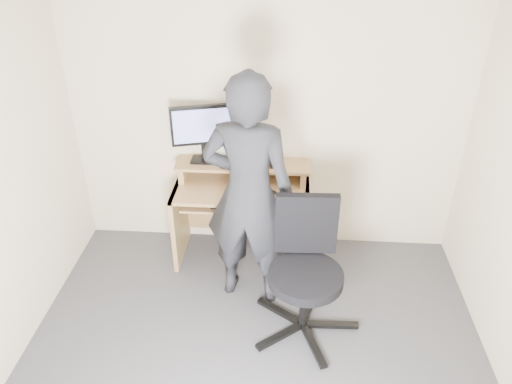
# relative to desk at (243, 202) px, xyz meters

# --- Properties ---
(ground) EXTENTS (3.50, 3.50, 0.00)m
(ground) POSITION_rel_desk_xyz_m (0.20, -1.53, -0.55)
(ground) COLOR #4A4A4E
(ground) RESTS_ON ground
(back_wall) EXTENTS (3.50, 0.02, 2.50)m
(back_wall) POSITION_rel_desk_xyz_m (0.20, 0.22, 0.70)
(back_wall) COLOR beige
(back_wall) RESTS_ON ground
(ceiling) EXTENTS (3.50, 3.50, 0.02)m
(ceiling) POSITION_rel_desk_xyz_m (0.20, -1.53, 1.95)
(ceiling) COLOR white
(ceiling) RESTS_ON back_wall
(desk) EXTENTS (1.20, 0.60, 0.91)m
(desk) POSITION_rel_desk_xyz_m (0.00, 0.00, 0.00)
(desk) COLOR tan
(desk) RESTS_ON ground
(monitor) EXTENTS (0.55, 0.18, 0.53)m
(monitor) POSITION_rel_desk_xyz_m (-0.34, 0.09, 0.68)
(monitor) COLOR black
(monitor) RESTS_ON desk
(external_drive) EXTENTS (0.10, 0.14, 0.20)m
(external_drive) POSITION_rel_desk_xyz_m (-0.09, 0.06, 0.46)
(external_drive) COLOR black
(external_drive) RESTS_ON desk
(travel_mug) EXTENTS (0.10, 0.10, 0.18)m
(travel_mug) POSITION_rel_desk_xyz_m (0.10, 0.06, 0.45)
(travel_mug) COLOR #B1B1B6
(travel_mug) RESTS_ON desk
(smartphone) EXTENTS (0.08, 0.14, 0.01)m
(smartphone) POSITION_rel_desk_xyz_m (0.27, 0.06, 0.37)
(smartphone) COLOR black
(smartphone) RESTS_ON desk
(charger) EXTENTS (0.06, 0.05, 0.03)m
(charger) POSITION_rel_desk_xyz_m (-0.16, -0.03, 0.38)
(charger) COLOR black
(charger) RESTS_ON desk
(headphones) EXTENTS (0.16, 0.16, 0.06)m
(headphones) POSITION_rel_desk_xyz_m (-0.24, 0.14, 0.37)
(headphones) COLOR silver
(headphones) RESTS_ON desk
(keyboard) EXTENTS (0.48, 0.26, 0.03)m
(keyboard) POSITION_rel_desk_xyz_m (-0.04, -0.17, 0.12)
(keyboard) COLOR black
(keyboard) RESTS_ON desk
(mouse) EXTENTS (0.11, 0.08, 0.04)m
(mouse) POSITION_rel_desk_xyz_m (0.26, -0.18, 0.22)
(mouse) COLOR black
(mouse) RESTS_ON desk
(office_chair) EXTENTS (0.82, 0.85, 1.07)m
(office_chair) POSITION_rel_desk_xyz_m (0.56, -0.90, 0.04)
(office_chair) COLOR black
(office_chair) RESTS_ON ground
(person) EXTENTS (0.78, 0.58, 1.97)m
(person) POSITION_rel_desk_xyz_m (0.10, -0.57, 0.44)
(person) COLOR black
(person) RESTS_ON ground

